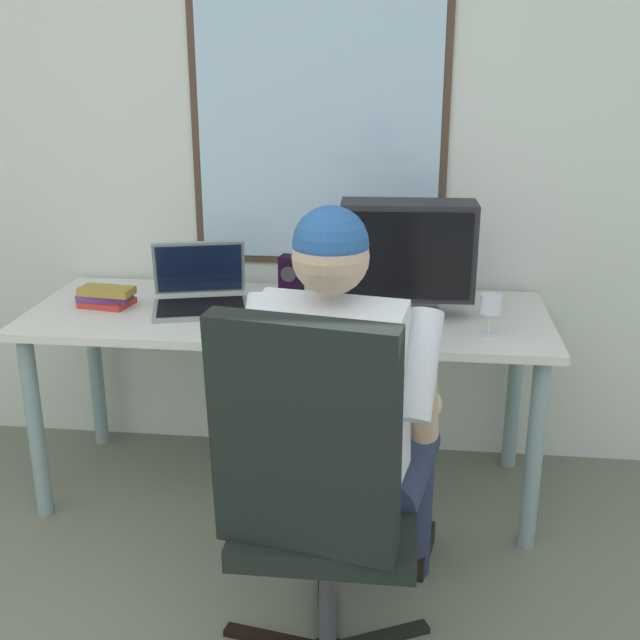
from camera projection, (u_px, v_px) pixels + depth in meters
wall_rear at (275, 133)px, 3.09m from camera, size 5.05×0.08×2.64m
desk at (288, 333)px, 2.91m from camera, size 1.88×0.70×0.73m
office_chair at (316, 487)px, 1.97m from camera, size 0.60×0.60×1.08m
person_seated at (342, 417)px, 2.18m from camera, size 0.59×0.82×1.28m
crt_monitor at (408, 252)px, 2.77m from camera, size 0.47×0.21×0.41m
laptop at (200, 290)px, 2.94m from camera, size 0.41×0.40×0.23m
wine_glass at (491, 307)px, 2.61m from camera, size 0.07×0.07×0.14m
desk_speaker at (291, 278)px, 2.99m from camera, size 0.09×0.09×0.17m
book_stack at (106, 297)px, 2.94m from camera, size 0.21×0.16×0.07m
coffee_mug at (275, 312)px, 2.71m from camera, size 0.08×0.08×0.11m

